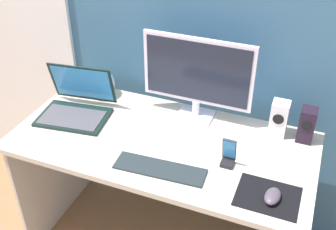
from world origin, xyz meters
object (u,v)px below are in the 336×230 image
object	(u,v)px
speaker_near_monitor	(279,118)
fishbowl	(101,83)
monitor	(197,75)
speaker_right	(307,125)
mouse	(273,196)
laptop	(76,106)
keyboard_external	(160,169)
phone_in_dock	(228,156)

from	to	relation	value
speaker_near_monitor	fishbowl	world-z (taller)	speaker_near_monitor
speaker_near_monitor	fishbowl	xyz separation A→B (m)	(-0.96, 0.01, -0.02)
monitor	speaker_near_monitor	distance (m)	0.44
speaker_near_monitor	speaker_right	bearing A→B (deg)	0.01
speaker_right	mouse	xyz separation A→B (m)	(-0.07, -0.45, -0.06)
laptop	keyboard_external	xyz separation A→B (m)	(0.56, -0.24, -0.04)
speaker_right	keyboard_external	xyz separation A→B (m)	(-0.55, -0.45, -0.08)
keyboard_external	phone_in_dock	xyz separation A→B (m)	(0.26, 0.14, 0.04)
phone_in_dock	speaker_right	bearing A→B (deg)	46.70
speaker_near_monitor	keyboard_external	xyz separation A→B (m)	(-0.42, -0.45, -0.08)
speaker_right	keyboard_external	bearing A→B (deg)	-140.68
speaker_right	phone_in_dock	size ratio (longest dim) A/B	1.23
speaker_near_monitor	phone_in_dock	size ratio (longest dim) A/B	1.28
fishbowl	phone_in_dock	distance (m)	0.86
laptop	speaker_right	bearing A→B (deg)	10.54
monitor	speaker_right	xyz separation A→B (m)	(0.54, 0.00, -0.15)
speaker_right	fishbowl	world-z (taller)	speaker_right
fishbowl	keyboard_external	bearing A→B (deg)	-40.31
keyboard_external	mouse	xyz separation A→B (m)	(0.48, -0.00, 0.02)
speaker_right	fishbowl	bearing A→B (deg)	179.65
speaker_right	laptop	xyz separation A→B (m)	(-1.11, -0.21, -0.04)
laptop	mouse	distance (m)	1.07
fishbowl	phone_in_dock	bearing A→B (deg)	-21.34
speaker_right	mouse	distance (m)	0.46
speaker_right	laptop	size ratio (longest dim) A/B	0.45
laptop	fishbowl	world-z (taller)	laptop
monitor	keyboard_external	xyz separation A→B (m)	(-0.01, -0.45, -0.23)
laptop	mouse	xyz separation A→B (m)	(1.04, -0.24, -0.03)
speaker_near_monitor	phone_in_dock	bearing A→B (deg)	-117.71
fishbowl	mouse	world-z (taller)	fishbowl
fishbowl	phone_in_dock	size ratio (longest dim) A/B	1.10
speaker_near_monitor	phone_in_dock	xyz separation A→B (m)	(-0.16, -0.31, -0.04)
laptop	keyboard_external	bearing A→B (deg)	-23.26
speaker_near_monitor	laptop	size ratio (longest dim) A/B	0.47
fishbowl	keyboard_external	xyz separation A→B (m)	(0.54, -0.46, -0.07)
mouse	fishbowl	bearing A→B (deg)	162.88
speaker_right	laptop	distance (m)	1.13
speaker_right	phone_in_dock	distance (m)	0.42
monitor	speaker_right	bearing A→B (deg)	0.18
speaker_near_monitor	fishbowl	distance (m)	0.96
laptop	fishbowl	xyz separation A→B (m)	(0.03, 0.21, 0.02)
mouse	laptop	bearing A→B (deg)	173.95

